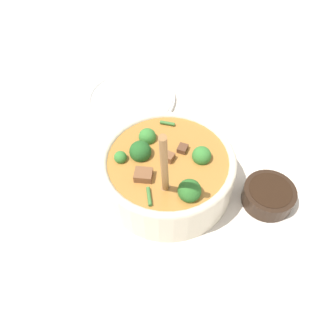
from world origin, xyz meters
name	(u,v)px	position (x,y,z in m)	size (l,w,h in m)	color
ground_plane	(168,186)	(0.00, 0.00, 0.00)	(4.00, 4.00, 0.00)	silver
stew_bowl	(168,170)	(0.00, 0.00, 0.06)	(0.27, 0.27, 0.27)	beige
condiment_bowl	(269,195)	(0.14, -0.16, 0.02)	(0.10, 0.10, 0.04)	black
empty_plate	(130,98)	(0.09, 0.28, 0.01)	(0.24, 0.24, 0.02)	white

